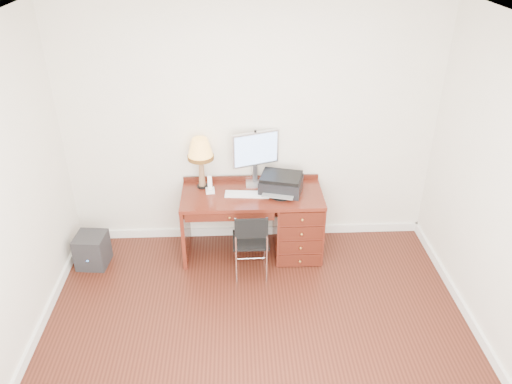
{
  "coord_description": "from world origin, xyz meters",
  "views": [
    {
      "loc": [
        -0.16,
        -3.19,
        3.38
      ],
      "look_at": [
        0.03,
        1.2,
        0.88
      ],
      "focal_mm": 35.0,
      "sensor_mm": 36.0,
      "label": 1
    }
  ],
  "objects_px": {
    "monitor": "(256,152)",
    "chair": "(251,238)",
    "desk": "(281,219)",
    "printer": "(281,183)",
    "leg_lamp": "(200,152)",
    "equipment_box": "(92,250)",
    "phone": "(210,188)"
  },
  "relations": [
    {
      "from": "printer",
      "to": "phone",
      "type": "relative_size",
      "value": 2.62
    },
    {
      "from": "desk",
      "to": "leg_lamp",
      "type": "bearing_deg",
      "value": 168.93
    },
    {
      "from": "monitor",
      "to": "chair",
      "type": "height_order",
      "value": "monitor"
    },
    {
      "from": "printer",
      "to": "leg_lamp",
      "type": "relative_size",
      "value": 0.89
    },
    {
      "from": "monitor",
      "to": "phone",
      "type": "relative_size",
      "value": 3.12
    },
    {
      "from": "leg_lamp",
      "to": "phone",
      "type": "xyz_separation_m",
      "value": [
        0.09,
        -0.12,
        -0.36
      ]
    },
    {
      "from": "printer",
      "to": "equipment_box",
      "type": "xyz_separation_m",
      "value": [
        -2.04,
        -0.2,
        -0.66
      ]
    },
    {
      "from": "monitor",
      "to": "leg_lamp",
      "type": "bearing_deg",
      "value": 166.68
    },
    {
      "from": "leg_lamp",
      "to": "phone",
      "type": "relative_size",
      "value": 2.94
    },
    {
      "from": "desk",
      "to": "chair",
      "type": "height_order",
      "value": "chair"
    },
    {
      "from": "leg_lamp",
      "to": "chair",
      "type": "xyz_separation_m",
      "value": [
        0.5,
        -0.6,
        -0.7
      ]
    },
    {
      "from": "chair",
      "to": "desk",
      "type": "bearing_deg",
      "value": 50.2
    },
    {
      "from": "desk",
      "to": "monitor",
      "type": "distance_m",
      "value": 0.8
    },
    {
      "from": "desk",
      "to": "equipment_box",
      "type": "xyz_separation_m",
      "value": [
        -2.05,
        -0.16,
        -0.23
      ]
    },
    {
      "from": "monitor",
      "to": "desk",
      "type": "bearing_deg",
      "value": -60.19
    },
    {
      "from": "desk",
      "to": "leg_lamp",
      "type": "height_order",
      "value": "leg_lamp"
    },
    {
      "from": "monitor",
      "to": "printer",
      "type": "distance_m",
      "value": 0.43
    },
    {
      "from": "chair",
      "to": "printer",
      "type": "bearing_deg",
      "value": 53.39
    },
    {
      "from": "desk",
      "to": "phone",
      "type": "bearing_deg",
      "value": 176.72
    },
    {
      "from": "desk",
      "to": "chair",
      "type": "bearing_deg",
      "value": -129.1
    },
    {
      "from": "chair",
      "to": "equipment_box",
      "type": "bearing_deg",
      "value": 170.26
    },
    {
      "from": "printer",
      "to": "monitor",
      "type": "bearing_deg",
      "value": 158.04
    },
    {
      "from": "leg_lamp",
      "to": "chair",
      "type": "height_order",
      "value": "leg_lamp"
    },
    {
      "from": "leg_lamp",
      "to": "phone",
      "type": "height_order",
      "value": "leg_lamp"
    },
    {
      "from": "leg_lamp",
      "to": "chair",
      "type": "relative_size",
      "value": 0.73
    },
    {
      "from": "monitor",
      "to": "printer",
      "type": "relative_size",
      "value": 1.19
    },
    {
      "from": "monitor",
      "to": "printer",
      "type": "height_order",
      "value": "monitor"
    },
    {
      "from": "monitor",
      "to": "chair",
      "type": "distance_m",
      "value": 0.94
    },
    {
      "from": "monitor",
      "to": "equipment_box",
      "type": "height_order",
      "value": "monitor"
    },
    {
      "from": "desk",
      "to": "chair",
      "type": "distance_m",
      "value": 0.56
    },
    {
      "from": "monitor",
      "to": "phone",
      "type": "distance_m",
      "value": 0.62
    },
    {
      "from": "printer",
      "to": "chair",
      "type": "distance_m",
      "value": 0.69
    }
  ]
}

